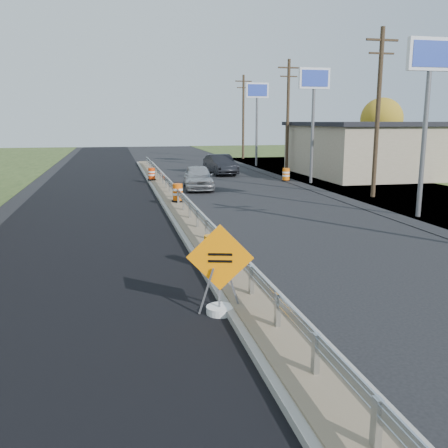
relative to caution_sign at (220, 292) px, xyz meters
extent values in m
plane|color=black|center=(0.90, 6.56, -0.54)|extent=(140.00, 140.00, 0.00)
cube|color=black|center=(-3.50, 16.56, -0.53)|extent=(7.20, 120.00, 0.01)
cube|color=gray|center=(0.90, 14.56, -0.45)|extent=(1.60, 55.00, 0.18)
cube|color=brown|center=(0.90, 14.56, -0.33)|extent=(1.25, 55.00, 0.05)
cube|color=silver|center=(0.90, -5.44, 0.04)|extent=(0.10, 0.15, 0.70)
cube|color=silver|center=(0.90, -3.44, 0.04)|extent=(0.10, 0.15, 0.70)
cube|color=silver|center=(0.90, -1.44, 0.04)|extent=(0.10, 0.15, 0.70)
cube|color=silver|center=(0.90, 0.56, 0.04)|extent=(0.10, 0.15, 0.70)
cube|color=silver|center=(0.90, 2.56, 0.04)|extent=(0.10, 0.15, 0.70)
cube|color=silver|center=(0.90, 4.56, 0.04)|extent=(0.10, 0.15, 0.70)
cube|color=silver|center=(0.90, 6.56, 0.04)|extent=(0.10, 0.15, 0.70)
cube|color=silver|center=(0.90, 8.56, 0.04)|extent=(0.10, 0.15, 0.70)
cube|color=silver|center=(0.90, 10.56, 0.04)|extent=(0.10, 0.15, 0.70)
cube|color=silver|center=(0.90, 12.56, 0.04)|extent=(0.10, 0.15, 0.70)
cube|color=silver|center=(0.90, 14.56, 0.04)|extent=(0.10, 0.15, 0.70)
cube|color=silver|center=(0.90, 16.56, 0.04)|extent=(0.10, 0.15, 0.70)
cube|color=silver|center=(0.90, 18.56, 0.04)|extent=(0.10, 0.15, 0.70)
cube|color=silver|center=(0.90, 20.56, 0.04)|extent=(0.10, 0.15, 0.70)
cube|color=silver|center=(0.90, 22.56, 0.04)|extent=(0.10, 0.15, 0.70)
cube|color=silver|center=(0.90, 24.56, 0.04)|extent=(0.10, 0.15, 0.70)
cube|color=silver|center=(0.90, 26.56, 0.04)|extent=(0.10, 0.15, 0.70)
cube|color=silver|center=(0.90, 28.56, 0.04)|extent=(0.10, 0.15, 0.70)
cube|color=silver|center=(0.90, 30.56, 0.04)|extent=(0.10, 0.15, 0.70)
cube|color=silver|center=(0.90, 32.56, 0.04)|extent=(0.10, 0.15, 0.70)
cube|color=silver|center=(0.90, 34.56, 0.04)|extent=(0.10, 0.15, 0.70)
cube|color=silver|center=(0.90, 36.56, 0.04)|extent=(0.10, 0.15, 0.70)
cube|color=silver|center=(0.90, 38.56, 0.04)|extent=(0.10, 0.15, 0.70)
cube|color=silver|center=(0.90, 15.56, 0.24)|extent=(0.04, 46.00, 0.34)
cube|color=silver|center=(0.90, 15.56, 0.16)|extent=(0.06, 46.00, 0.03)
cube|color=silver|center=(0.90, 15.56, 0.32)|extent=(0.06, 46.00, 0.03)
cube|color=tan|center=(21.90, 26.56, 1.46)|extent=(18.00, 12.00, 4.00)
cube|color=black|center=(21.90, 26.56, 3.58)|extent=(18.50, 12.50, 0.30)
cube|color=black|center=(12.95, 26.56, 1.06)|extent=(0.08, 7.20, 2.20)
cylinder|color=slate|center=(11.40, 9.56, 2.86)|extent=(0.22, 0.22, 6.80)
cube|color=white|center=(11.40, 9.56, 6.66)|extent=(2.20, 0.25, 1.40)
cube|color=#263FB2|center=(11.40, 9.56, 6.66)|extent=(1.90, 0.30, 1.10)
cylinder|color=slate|center=(11.40, 22.56, 2.86)|extent=(0.22, 0.22, 6.80)
cube|color=white|center=(11.40, 22.56, 6.66)|extent=(2.20, 0.25, 1.40)
cube|color=#263FB2|center=(11.40, 22.56, 6.66)|extent=(1.90, 0.30, 1.10)
cylinder|color=slate|center=(11.40, 36.56, 2.86)|extent=(0.22, 0.22, 6.80)
cube|color=white|center=(11.40, 36.56, 6.66)|extent=(2.20, 0.25, 1.40)
cube|color=#263FB2|center=(11.40, 36.56, 6.66)|extent=(1.90, 0.30, 1.10)
cylinder|color=#473523|center=(12.40, 15.56, 4.16)|extent=(0.26, 0.26, 9.40)
cube|color=#473523|center=(12.40, 15.56, 8.16)|extent=(1.90, 0.12, 0.12)
cube|color=#473523|center=(12.40, 15.56, 7.46)|extent=(1.50, 0.10, 0.10)
cylinder|color=#473523|center=(12.40, 30.56, 4.16)|extent=(0.26, 0.26, 9.40)
cube|color=#473523|center=(12.40, 30.56, 8.16)|extent=(1.90, 0.12, 0.12)
cube|color=#473523|center=(12.40, 30.56, 7.46)|extent=(1.50, 0.10, 0.10)
cylinder|color=#473523|center=(12.40, 45.56, 4.16)|extent=(0.26, 0.26, 9.40)
cube|color=#473523|center=(12.40, 45.56, 8.16)|extent=(1.90, 0.12, 0.12)
cube|color=#473523|center=(12.40, 45.56, 7.46)|extent=(1.50, 0.10, 0.10)
cylinder|color=#473523|center=(26.90, 40.56, 1.00)|extent=(0.36, 0.36, 3.08)
sphere|color=#AC8024|center=(26.90, 40.56, 4.01)|extent=(4.62, 4.62, 4.62)
cylinder|color=white|center=(0.00, 0.00, -0.45)|extent=(0.64, 0.64, 0.18)
cube|color=slate|center=(-0.32, 0.00, 0.03)|extent=(0.38, 0.14, 1.11)
cube|color=slate|center=(0.32, 0.00, 0.03)|extent=(0.38, 0.14, 1.11)
cube|color=slate|center=(0.00, 0.06, 0.03)|extent=(0.12, 0.28, 1.13)
cube|color=orange|center=(0.00, 0.00, 0.81)|extent=(1.49, 0.44, 1.54)
cube|color=black|center=(0.00, -0.03, 0.89)|extent=(0.53, 0.15, 0.06)
cube|color=black|center=(0.00, -0.03, 0.73)|extent=(0.53, 0.15, 0.06)
cylinder|color=black|center=(0.49, 3.57, -0.27)|extent=(0.54, 0.54, 0.07)
cylinder|color=orange|center=(0.49, 3.57, 0.11)|extent=(0.43, 0.43, 0.76)
cylinder|color=white|center=(0.49, 3.57, 0.23)|extent=(0.45, 0.45, 0.10)
cylinder|color=white|center=(0.49, 3.57, 0.04)|extent=(0.45, 0.45, 0.10)
cylinder|color=black|center=(0.93, 14.99, -0.27)|extent=(0.64, 0.64, 0.09)
cylinder|color=#E95A09|center=(0.93, 14.99, 0.18)|extent=(0.51, 0.51, 0.90)
cylinder|color=white|center=(0.93, 14.99, 0.33)|extent=(0.53, 0.53, 0.12)
cylinder|color=white|center=(0.93, 14.99, 0.10)|extent=(0.53, 0.53, 0.12)
cylinder|color=black|center=(0.35, 24.99, -0.27)|extent=(0.59, 0.59, 0.08)
cylinder|color=#E53B09|center=(0.35, 24.99, 0.14)|extent=(0.47, 0.47, 0.82)
cylinder|color=white|center=(0.35, 24.99, 0.28)|extent=(0.48, 0.48, 0.11)
cylinder|color=white|center=(0.35, 24.99, 0.06)|extent=(0.48, 0.48, 0.11)
cylinder|color=black|center=(10.10, 24.16, -0.50)|extent=(0.65, 0.65, 0.09)
cylinder|color=orange|center=(10.10, 24.16, -0.04)|extent=(0.52, 0.52, 0.91)
cylinder|color=white|center=(10.10, 24.16, 0.11)|extent=(0.53, 0.53, 0.12)
cylinder|color=white|center=(10.10, 24.16, -0.13)|extent=(0.53, 0.53, 0.12)
imported|color=#AFAFB4|center=(3.07, 21.19, 0.24)|extent=(2.27, 4.72, 1.55)
imported|color=black|center=(6.38, 29.85, 0.28)|extent=(2.12, 5.08, 1.63)
camera|label=1|loc=(-2.25, -10.62, 3.84)|focal=40.00mm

